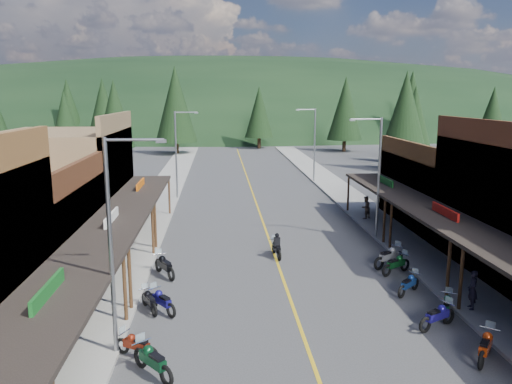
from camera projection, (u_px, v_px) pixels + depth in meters
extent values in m
plane|color=#38383A|center=(286.00, 287.00, 24.77)|extent=(220.00, 220.00, 0.00)
cube|color=gold|center=(256.00, 202.00, 44.35)|extent=(0.15, 90.00, 0.01)
cube|color=gray|center=(157.00, 203.00, 43.70)|extent=(3.40, 94.00, 0.15)
cube|color=gray|center=(352.00, 200.00, 44.97)|extent=(3.40, 94.00, 0.15)
cube|color=black|center=(49.00, 300.00, 15.83)|extent=(3.20, 10.20, 0.18)
cylinder|color=#472D19|center=(125.00, 289.00, 20.63)|extent=(0.16, 0.16, 3.00)
cube|color=#14591E|center=(48.00, 294.00, 15.79)|extent=(0.12, 3.00, 0.70)
cube|color=#3F2111|center=(5.00, 235.00, 24.93)|extent=(8.00, 9.00, 5.00)
cube|color=#3F2111|center=(82.00, 222.00, 25.10)|extent=(0.30, 9.00, 6.20)
cube|color=black|center=(112.00, 224.00, 25.22)|extent=(3.20, 9.00, 0.18)
cylinder|color=#472D19|center=(130.00, 279.00, 21.80)|extent=(0.16, 0.16, 3.00)
cylinder|color=#472D19|center=(153.00, 231.00, 29.44)|extent=(0.16, 0.16, 3.00)
cube|color=silver|center=(112.00, 220.00, 25.19)|extent=(0.12, 3.00, 0.70)
cube|color=brown|center=(62.00, 183.00, 34.14)|extent=(8.00, 10.20, 7.00)
cube|color=brown|center=(119.00, 173.00, 34.31)|extent=(0.30, 10.20, 8.20)
cube|color=black|center=(141.00, 189.00, 34.62)|extent=(3.20, 10.20, 0.18)
cylinder|color=#472D19|center=(155.00, 226.00, 30.61)|extent=(0.16, 0.16, 3.00)
cylinder|color=#472D19|center=(169.00, 197.00, 39.42)|extent=(0.16, 0.16, 3.00)
cube|color=#CC590C|center=(140.00, 186.00, 34.58)|extent=(0.12, 3.00, 0.70)
cylinder|color=#472D19|center=(461.00, 280.00, 21.68)|extent=(0.16, 0.16, 3.00)
cube|color=#562B19|center=(473.00, 197.00, 26.39)|extent=(0.30, 9.00, 8.20)
cube|color=black|center=(445.00, 217.00, 26.50)|extent=(3.20, 9.00, 0.18)
cylinder|color=#472D19|center=(448.00, 270.00, 22.86)|extent=(0.16, 0.16, 3.00)
cylinder|color=#472D19|center=(391.00, 226.00, 30.49)|extent=(0.16, 0.16, 3.00)
cube|color=#B2140F|center=(445.00, 214.00, 26.46)|extent=(0.12, 3.00, 0.70)
cube|color=#4C2D16|center=(456.00, 191.00, 36.38)|extent=(8.00, 10.20, 5.00)
cube|color=#4C2D16|center=(405.00, 184.00, 35.98)|extent=(0.30, 10.20, 6.20)
cube|color=black|center=(385.00, 185.00, 35.90)|extent=(3.20, 10.20, 0.18)
cylinder|color=#472D19|center=(384.00, 222.00, 31.67)|extent=(0.16, 0.16, 3.00)
cylinder|color=#472D19|center=(348.00, 194.00, 40.48)|extent=(0.16, 0.16, 3.00)
cube|color=#14591E|center=(385.00, 183.00, 35.86)|extent=(0.12, 3.00, 0.70)
cylinder|color=gray|center=(111.00, 250.00, 17.61)|extent=(0.16, 0.16, 8.00)
cylinder|color=gray|center=(134.00, 140.00, 16.94)|extent=(2.00, 0.10, 0.10)
cube|color=gray|center=(161.00, 141.00, 17.02)|extent=(0.35, 0.18, 0.12)
cylinder|color=gray|center=(176.00, 156.00, 45.02)|extent=(0.16, 0.16, 8.00)
cylinder|color=gray|center=(186.00, 112.00, 44.35)|extent=(2.00, 0.10, 0.10)
cube|color=gray|center=(196.00, 113.00, 44.43)|extent=(0.35, 0.18, 0.12)
cylinder|color=gray|center=(379.00, 180.00, 32.36)|extent=(0.16, 0.16, 8.00)
cylinder|color=gray|center=(366.00, 119.00, 31.54)|extent=(2.00, 0.10, 0.10)
cube|color=gray|center=(352.00, 120.00, 31.48)|extent=(0.35, 0.18, 0.12)
cylinder|color=gray|center=(315.00, 146.00, 53.89)|extent=(0.16, 0.16, 8.00)
cylinder|color=gray|center=(306.00, 109.00, 53.08)|extent=(2.00, 0.10, 0.10)
cube|color=gray|center=(298.00, 110.00, 53.02)|extent=(0.35, 0.18, 0.12)
ellipsoid|color=black|center=(229.00, 126.00, 156.92)|extent=(310.00, 140.00, 60.00)
cylinder|color=black|center=(105.00, 142.00, 91.34)|extent=(0.60, 0.60, 2.00)
cone|color=black|center=(103.00, 107.00, 90.15)|extent=(5.88, 5.88, 10.50)
cylinder|color=black|center=(177.00, 148.00, 80.62)|extent=(0.60, 0.60, 2.00)
cone|color=black|center=(176.00, 104.00, 79.29)|extent=(6.72, 6.72, 12.00)
cylinder|color=black|center=(259.00, 143.00, 89.48)|extent=(0.60, 0.60, 2.00)
cone|color=black|center=(259.00, 112.00, 88.43)|extent=(5.04, 5.04, 9.00)
cylinder|color=black|center=(344.00, 145.00, 84.63)|extent=(0.60, 0.60, 2.00)
cone|color=black|center=(345.00, 108.00, 83.44)|extent=(5.88, 5.88, 10.50)
cylinder|color=black|center=(409.00, 139.00, 97.55)|extent=(0.60, 0.60, 2.00)
cone|color=black|center=(411.00, 103.00, 96.21)|extent=(6.72, 6.72, 12.00)
cylinder|color=black|center=(490.00, 142.00, 90.59)|extent=(0.60, 0.60, 2.00)
cone|color=black|center=(493.00, 112.00, 89.55)|extent=(5.04, 5.04, 9.00)
cylinder|color=black|center=(70.00, 139.00, 96.63)|extent=(0.60, 0.60, 2.00)
cone|color=black|center=(68.00, 107.00, 95.44)|extent=(5.88, 5.88, 10.50)
cylinder|color=black|center=(68.00, 164.00, 62.12)|extent=(0.60, 0.60, 2.00)
cone|color=black|center=(65.00, 123.00, 61.17)|extent=(4.48, 4.48, 8.00)
cylinder|color=black|center=(412.00, 156.00, 70.39)|extent=(0.60, 0.60, 2.00)
cone|color=black|center=(414.00, 117.00, 69.36)|extent=(4.93, 4.93, 8.80)
cylinder|color=black|center=(117.00, 154.00, 72.21)|extent=(0.60, 0.60, 2.00)
cone|color=black|center=(115.00, 114.00, 71.10)|extent=(5.38, 5.38, 9.60)
cylinder|color=black|center=(402.00, 162.00, 63.24)|extent=(0.60, 0.60, 2.00)
cone|color=black|center=(405.00, 113.00, 62.06)|extent=(5.82, 5.82, 10.40)
imported|color=black|center=(473.00, 290.00, 21.81)|extent=(0.53, 0.70, 1.75)
imported|color=brown|center=(366.00, 207.00, 37.88)|extent=(0.96, 0.87, 1.72)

